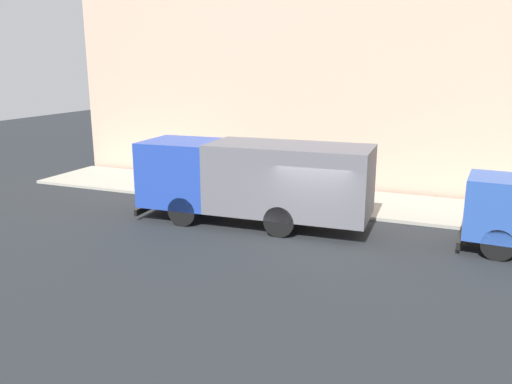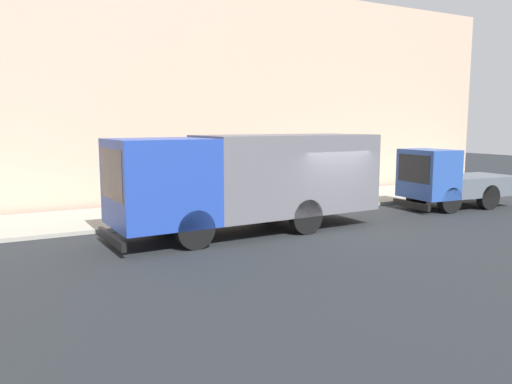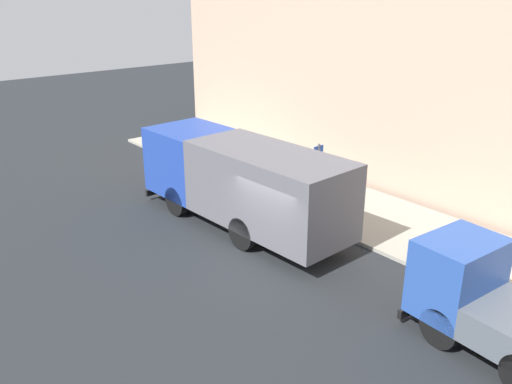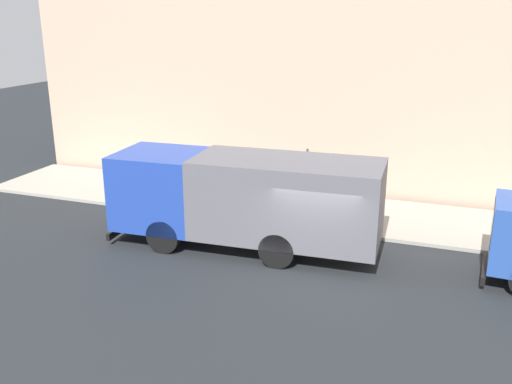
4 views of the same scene
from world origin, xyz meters
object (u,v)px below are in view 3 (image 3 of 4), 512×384
object	(u,v)px
pedestrian_walking	(263,166)
street_sign_post	(318,175)
small_flatbed_truck	(497,308)
large_utility_truck	(241,179)

from	to	relation	value
pedestrian_walking	street_sign_post	size ratio (longest dim) A/B	0.61
small_flatbed_truck	large_utility_truck	bearing A→B (deg)	95.05
pedestrian_walking	street_sign_post	distance (m)	3.76
large_utility_truck	small_flatbed_truck	bearing A→B (deg)	-91.19
large_utility_truck	street_sign_post	xyz separation A→B (m)	(2.29, -1.40, 0.00)
small_flatbed_truck	street_sign_post	bearing A→B (deg)	78.54
large_utility_truck	street_sign_post	size ratio (longest dim) A/B	3.16
small_flatbed_truck	pedestrian_walking	xyz separation A→B (m)	(2.71, 11.29, -0.11)
large_utility_truck	pedestrian_walking	size ratio (longest dim) A/B	5.19
small_flatbed_truck	street_sign_post	size ratio (longest dim) A/B	1.78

